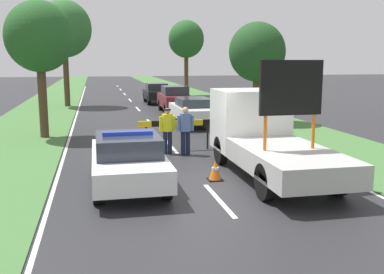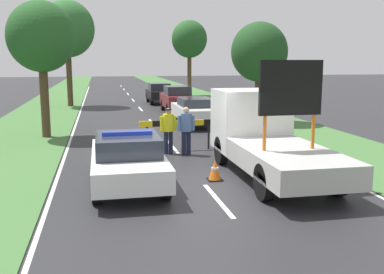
% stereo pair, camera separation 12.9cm
% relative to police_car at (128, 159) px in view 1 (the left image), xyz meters
% --- Properties ---
extents(ground_plane, '(160.00, 160.00, 0.00)m').
position_rel_police_car_xyz_m(ground_plane, '(2.04, -0.18, -0.73)').
color(ground_plane, '#28282B').
extents(lane_markings, '(8.07, 64.49, 0.01)m').
position_rel_police_car_xyz_m(lane_markings, '(2.04, 14.97, -0.73)').
color(lane_markings, silver).
rests_on(lane_markings, ground).
extents(grass_verge_left, '(4.24, 120.00, 0.03)m').
position_rel_police_car_xyz_m(grass_verge_left, '(-4.16, 19.82, -0.72)').
color(grass_verge_left, '#427038').
rests_on(grass_verge_left, ground).
extents(grass_verge_right, '(4.24, 120.00, 0.03)m').
position_rel_police_car_xyz_m(grass_verge_right, '(8.25, 19.82, -0.72)').
color(grass_verge_right, '#427038').
rests_on(grass_verge_right, ground).
extents(police_car, '(1.87, 4.62, 1.50)m').
position_rel_police_car_xyz_m(police_car, '(0.00, 0.00, 0.00)').
color(police_car, white).
rests_on(police_car, ground).
extents(work_truck, '(2.17, 6.12, 3.34)m').
position_rel_police_car_xyz_m(work_truck, '(4.08, 0.65, 0.42)').
color(work_truck, white).
rests_on(work_truck, ground).
extents(road_barrier, '(2.90, 0.08, 1.13)m').
position_rel_police_car_xyz_m(road_barrier, '(2.15, 4.45, 0.20)').
color(road_barrier, black).
rests_on(road_barrier, ground).
extents(police_officer, '(0.59, 0.38, 1.65)m').
position_rel_police_car_xyz_m(police_officer, '(1.69, 3.88, 0.25)').
color(police_officer, '#191E38').
rests_on(police_officer, ground).
extents(pedestrian_civilian, '(0.61, 0.39, 1.71)m').
position_rel_police_car_xyz_m(pedestrian_civilian, '(2.28, 3.58, 0.27)').
color(pedestrian_civilian, '#191E38').
rests_on(pedestrian_civilian, ground).
extents(traffic_cone_near_police, '(0.35, 0.35, 0.49)m').
position_rel_police_car_xyz_m(traffic_cone_near_police, '(5.44, 1.16, -0.49)').
color(traffic_cone_near_police, black).
rests_on(traffic_cone_near_police, ground).
extents(traffic_cone_centre_front, '(0.41, 0.41, 0.57)m').
position_rel_police_car_xyz_m(traffic_cone_centre_front, '(2.43, 0.06, -0.45)').
color(traffic_cone_centre_front, black).
rests_on(traffic_cone_centre_front, ground).
extents(queued_car_van_white, '(1.78, 4.65, 1.41)m').
position_rel_police_car_xyz_m(queued_car_van_white, '(4.12, 10.67, 0.03)').
color(queued_car_van_white, silver).
rests_on(queued_car_van_white, ground).
extents(queued_car_wagon_maroon, '(1.70, 4.12, 1.68)m').
position_rel_police_car_xyz_m(queued_car_wagon_maroon, '(4.18, 16.48, 0.13)').
color(queued_car_wagon_maroon, maroon).
rests_on(queued_car_wagon_maroon, ground).
extents(queued_car_sedan_black, '(1.70, 4.02, 1.55)m').
position_rel_police_car_xyz_m(queued_car_sedan_black, '(3.84, 22.62, 0.07)').
color(queued_car_sedan_black, black).
rests_on(queued_car_sedan_black, ground).
extents(roadside_tree_near_left, '(3.80, 3.80, 7.47)m').
position_rel_police_car_xyz_m(roadside_tree_near_left, '(-2.75, 21.59, 4.71)').
color(roadside_tree_near_left, '#4C3823').
rests_on(roadside_tree_near_left, ground).
extents(roadside_tree_near_right, '(2.83, 2.83, 5.79)m').
position_rel_police_car_xyz_m(roadside_tree_near_right, '(-2.99, 8.32, 3.52)').
color(roadside_tree_near_right, '#4C3823').
rests_on(roadside_tree_near_right, ground).
extents(roadside_tree_mid_left, '(2.94, 2.94, 5.28)m').
position_rel_police_car_xyz_m(roadside_tree_mid_left, '(7.55, 10.77, 2.97)').
color(roadside_tree_mid_left, '#4C3823').
rests_on(roadside_tree_mid_left, ground).
extents(roadside_tree_mid_right, '(3.24, 3.24, 6.88)m').
position_rel_police_car_xyz_m(roadside_tree_mid_right, '(7.54, 29.29, 4.40)').
color(roadside_tree_mid_right, '#4C3823').
rests_on(roadside_tree_mid_right, ground).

